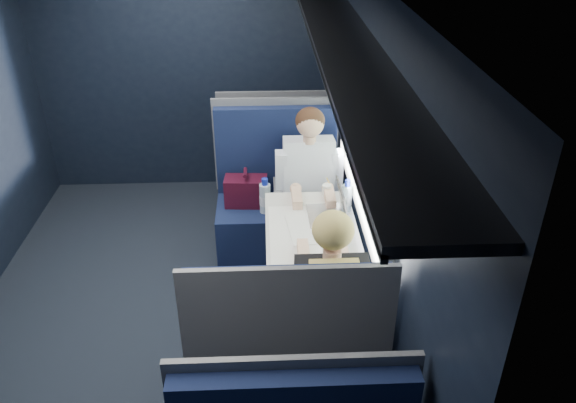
{
  "coord_description": "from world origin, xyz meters",
  "views": [
    {
      "loc": [
        0.76,
        -3.18,
        2.79
      ],
      "look_at": [
        0.9,
        0.0,
        0.95
      ],
      "focal_mm": 35.0,
      "sensor_mm": 36.0,
      "label": 1
    }
  ],
  "objects_px": {
    "table": "(307,237)",
    "woman": "(329,297)",
    "cup": "(327,190)",
    "seat_bay_far": "(286,360)",
    "seat_row_front": "(275,158)",
    "seat_bay_near": "(276,204)",
    "bottle_small": "(347,197)",
    "man": "(309,182)",
    "laptop": "(333,208)"
  },
  "relations": [
    {
      "from": "man",
      "to": "bottle_small",
      "type": "bearing_deg",
      "value": -65.06
    },
    {
      "from": "table",
      "to": "laptop",
      "type": "distance_m",
      "value": 0.27
    },
    {
      "from": "bottle_small",
      "to": "cup",
      "type": "xyz_separation_m",
      "value": [
        -0.12,
        0.22,
        -0.06
      ]
    },
    {
      "from": "woman",
      "to": "cup",
      "type": "relative_size",
      "value": 15.09
    },
    {
      "from": "seat_bay_near",
      "to": "bottle_small",
      "type": "height_order",
      "value": "seat_bay_near"
    },
    {
      "from": "bottle_small",
      "to": "table",
      "type": "bearing_deg",
      "value": -143.24
    },
    {
      "from": "seat_bay_near",
      "to": "woman",
      "type": "bearing_deg",
      "value": -80.59
    },
    {
      "from": "seat_row_front",
      "to": "cup",
      "type": "xyz_separation_m",
      "value": [
        0.36,
        -1.36,
        0.37
      ]
    },
    {
      "from": "seat_bay_near",
      "to": "seat_bay_far",
      "type": "height_order",
      "value": "same"
    },
    {
      "from": "table",
      "to": "woman",
      "type": "height_order",
      "value": "woman"
    },
    {
      "from": "seat_bay_near",
      "to": "seat_row_front",
      "type": "xyz_separation_m",
      "value": [
        0.01,
        0.92,
        -0.01
      ]
    },
    {
      "from": "table",
      "to": "bottle_small",
      "type": "distance_m",
      "value": 0.41
    },
    {
      "from": "seat_bay_near",
      "to": "bottle_small",
      "type": "distance_m",
      "value": 0.92
    },
    {
      "from": "table",
      "to": "seat_bay_near",
      "type": "distance_m",
      "value": 0.93
    },
    {
      "from": "seat_bay_far",
      "to": "bottle_small",
      "type": "distance_m",
      "value": 1.27
    },
    {
      "from": "seat_bay_far",
      "to": "bottle_small",
      "type": "height_order",
      "value": "seat_bay_far"
    },
    {
      "from": "seat_row_front",
      "to": "seat_bay_far",
      "type": "bearing_deg",
      "value": -90.0
    },
    {
      "from": "cup",
      "to": "seat_row_front",
      "type": "bearing_deg",
      "value": 104.8
    },
    {
      "from": "man",
      "to": "bottle_small",
      "type": "height_order",
      "value": "man"
    },
    {
      "from": "seat_row_front",
      "to": "man",
      "type": "height_order",
      "value": "man"
    },
    {
      "from": "man",
      "to": "laptop",
      "type": "relative_size",
      "value": 3.99
    },
    {
      "from": "table",
      "to": "seat_bay_far",
      "type": "relative_size",
      "value": 0.79
    },
    {
      "from": "table",
      "to": "cup",
      "type": "distance_m",
      "value": 0.49
    },
    {
      "from": "table",
      "to": "man",
      "type": "bearing_deg",
      "value": 84.48
    },
    {
      "from": "table",
      "to": "seat_row_front",
      "type": "bearing_deg",
      "value": 95.8
    },
    {
      "from": "seat_bay_far",
      "to": "woman",
      "type": "distance_m",
      "value": 0.43
    },
    {
      "from": "table",
      "to": "cup",
      "type": "bearing_deg",
      "value": 68.21
    },
    {
      "from": "seat_row_front",
      "to": "man",
      "type": "distance_m",
      "value": 1.17
    },
    {
      "from": "man",
      "to": "laptop",
      "type": "distance_m",
      "value": 0.58
    },
    {
      "from": "seat_bay_far",
      "to": "laptop",
      "type": "distance_m",
      "value": 1.15
    },
    {
      "from": "seat_row_front",
      "to": "woman",
      "type": "xyz_separation_m",
      "value": [
        0.25,
        -2.5,
        0.32
      ]
    },
    {
      "from": "table",
      "to": "bottle_small",
      "type": "relative_size",
      "value": 4.11
    },
    {
      "from": "table",
      "to": "woman",
      "type": "relative_size",
      "value": 0.76
    },
    {
      "from": "seat_bay_far",
      "to": "laptop",
      "type": "bearing_deg",
      "value": 69.84
    },
    {
      "from": "cup",
      "to": "bottle_small",
      "type": "bearing_deg",
      "value": -62.57
    },
    {
      "from": "seat_bay_far",
      "to": "cup",
      "type": "bearing_deg",
      "value": 74.76
    },
    {
      "from": "woman",
      "to": "laptop",
      "type": "bearing_deg",
      "value": 81.8
    },
    {
      "from": "laptop",
      "to": "cup",
      "type": "distance_m",
      "value": 0.3
    },
    {
      "from": "seat_bay_far",
      "to": "seat_row_front",
      "type": "xyz_separation_m",
      "value": [
        0.0,
        2.67,
        -0.0
      ]
    },
    {
      "from": "laptop",
      "to": "bottle_small",
      "type": "xyz_separation_m",
      "value": [
        0.1,
        0.08,
        0.04
      ]
    },
    {
      "from": "table",
      "to": "seat_row_front",
      "type": "distance_m",
      "value": 1.82
    },
    {
      "from": "seat_bay_near",
      "to": "seat_row_front",
      "type": "distance_m",
      "value": 0.92
    },
    {
      "from": "woman",
      "to": "bottle_small",
      "type": "bearing_deg",
      "value": 76.4
    },
    {
      "from": "table",
      "to": "man",
      "type": "xyz_separation_m",
      "value": [
        0.07,
        0.7,
        0.06
      ]
    },
    {
      "from": "seat_bay_near",
      "to": "bottle_small",
      "type": "xyz_separation_m",
      "value": [
        0.49,
        -0.65,
        0.43
      ]
    },
    {
      "from": "seat_bay_near",
      "to": "seat_bay_far",
      "type": "bearing_deg",
      "value": -89.61
    },
    {
      "from": "man",
      "to": "woman",
      "type": "distance_m",
      "value": 1.41
    },
    {
      "from": "seat_row_front",
      "to": "bottle_small",
      "type": "relative_size",
      "value": 4.77
    },
    {
      "from": "woman",
      "to": "laptop",
      "type": "height_order",
      "value": "woman"
    },
    {
      "from": "cup",
      "to": "table",
      "type": "bearing_deg",
      "value": -111.79
    }
  ]
}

